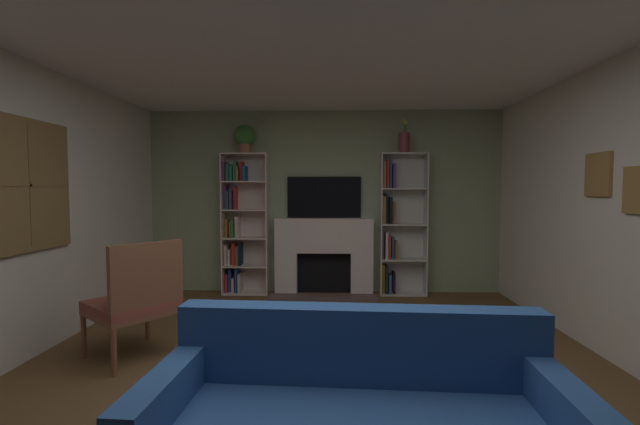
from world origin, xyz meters
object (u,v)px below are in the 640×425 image
object	(u,v)px
bookshelf_left	(241,225)
armchair	(136,300)
tv	(324,197)
potted_plant	(245,137)
fireplace	(324,253)
bookshelf_right	(397,225)
vase_with_flowers	(404,141)

from	to	relation	value
bookshelf_left	armchair	world-z (taller)	bookshelf_left
tv	bookshelf_left	distance (m)	1.23
bookshelf_left	potted_plant	size ratio (longest dim) A/B	5.01
fireplace	bookshelf_right	bearing A→B (deg)	1.79
tv	bookshelf_right	distance (m)	1.08
fireplace	vase_with_flowers	world-z (taller)	vase_with_flowers
bookshelf_left	bookshelf_right	world-z (taller)	same
potted_plant	bookshelf_right	bearing A→B (deg)	1.43
fireplace	armchair	xyz separation A→B (m)	(-1.55, -2.31, -0.05)
bookshelf_left	vase_with_flowers	xyz separation A→B (m)	(2.25, -0.04, 1.15)
vase_with_flowers	armchair	bearing A→B (deg)	-139.06
bookshelf_left	armchair	distance (m)	2.40
bookshelf_right	vase_with_flowers	xyz separation A→B (m)	(0.08, -0.05, 1.15)
vase_with_flowers	armchair	xyz separation A→B (m)	(-2.64, -2.29, -1.59)
bookshelf_right	tv	bearing A→B (deg)	176.13
fireplace	potted_plant	size ratio (longest dim) A/B	3.73
fireplace	bookshelf_right	world-z (taller)	bookshelf_right
tv	vase_with_flowers	world-z (taller)	vase_with_flowers
bookshelf_right	armchair	size ratio (longest dim) A/B	1.91
bookshelf_right	potted_plant	xyz separation A→B (m)	(-2.09, -0.05, 1.21)
fireplace	vase_with_flowers	distance (m)	1.89
armchair	vase_with_flowers	bearing A→B (deg)	40.94
bookshelf_right	potted_plant	world-z (taller)	potted_plant
potted_plant	vase_with_flowers	size ratio (longest dim) A/B	0.85
tv	bookshelf_right	world-z (taller)	bookshelf_right
fireplace	tv	world-z (taller)	tv
fireplace	bookshelf_left	xyz separation A→B (m)	(-1.16, 0.02, 0.39)
bookshelf_left	bookshelf_right	size ratio (longest dim) A/B	1.00
fireplace	potted_plant	bearing A→B (deg)	-178.91
vase_with_flowers	armchair	distance (m)	3.84
bookshelf_left	bookshelf_right	xyz separation A→B (m)	(2.16, 0.01, 0.00)
bookshelf_left	potted_plant	world-z (taller)	potted_plant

